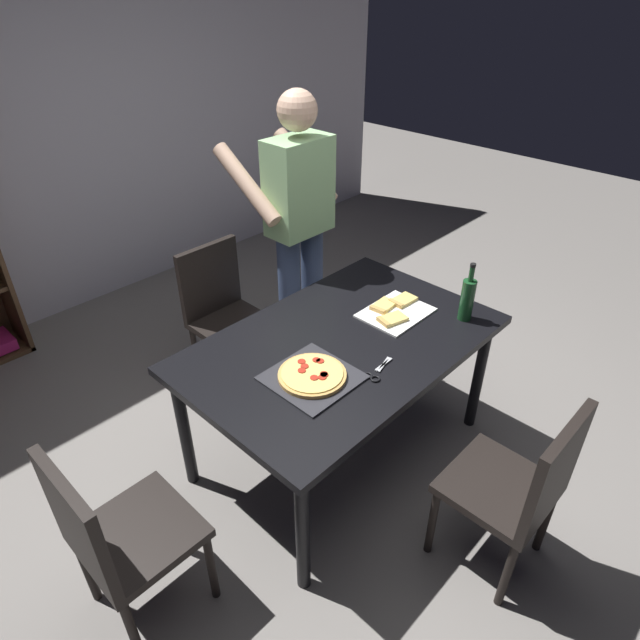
# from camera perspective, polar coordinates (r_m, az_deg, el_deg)

# --- Properties ---
(ground_plane) EXTENTS (12.00, 12.00, 0.00)m
(ground_plane) POSITION_cam_1_polar(r_m,az_deg,el_deg) (3.13, 2.04, -13.43)
(ground_plane) COLOR gray
(back_wall) EXTENTS (6.40, 0.10, 2.80)m
(back_wall) POSITION_cam_1_polar(r_m,az_deg,el_deg) (4.41, -25.09, 18.94)
(back_wall) COLOR #BCB7C6
(back_wall) RESTS_ON ground_plane
(dining_table) EXTENTS (1.54, 0.99, 0.75)m
(dining_table) POSITION_cam_1_polar(r_m,az_deg,el_deg) (2.68, 2.32, -3.44)
(dining_table) COLOR black
(dining_table) RESTS_ON ground_plane
(chair_near_camera) EXTENTS (0.42, 0.42, 0.90)m
(chair_near_camera) POSITION_cam_1_polar(r_m,az_deg,el_deg) (2.43, 20.46, -16.00)
(chair_near_camera) COLOR black
(chair_near_camera) RESTS_ON ground_plane
(chair_far_side) EXTENTS (0.42, 0.42, 0.90)m
(chair_far_side) POSITION_cam_1_polar(r_m,az_deg,el_deg) (3.38, -10.23, 1.26)
(chair_far_side) COLOR black
(chair_far_side) RESTS_ON ground_plane
(chair_left_end) EXTENTS (0.42, 0.42, 0.90)m
(chair_left_end) POSITION_cam_1_polar(r_m,az_deg,el_deg) (2.28, -20.87, -20.39)
(chair_left_end) COLOR black
(chair_left_end) RESTS_ON ground_plane
(person_serving_pizza) EXTENTS (0.55, 0.54, 1.75)m
(person_serving_pizza) POSITION_cam_1_polar(r_m,az_deg,el_deg) (3.26, -2.35, 10.17)
(person_serving_pizza) COLOR #38476B
(person_serving_pizza) RESTS_ON ground_plane
(pepperoni_pizza_on_tray) EXTENTS (0.36, 0.36, 0.04)m
(pepperoni_pizza_on_tray) POSITION_cam_1_polar(r_m,az_deg,el_deg) (2.39, -0.83, -5.90)
(pepperoni_pizza_on_tray) COLOR #2D2D33
(pepperoni_pizza_on_tray) RESTS_ON dining_table
(pizza_slices_on_towel) EXTENTS (0.36, 0.28, 0.03)m
(pizza_slices_on_towel) POSITION_cam_1_polar(r_m,az_deg,el_deg) (2.86, 7.82, 0.97)
(pizza_slices_on_towel) COLOR white
(pizza_slices_on_towel) RESTS_ON dining_table
(wine_bottle) EXTENTS (0.07, 0.07, 0.32)m
(wine_bottle) POSITION_cam_1_polar(r_m,az_deg,el_deg) (2.83, 15.27, 2.20)
(wine_bottle) COLOR #194723
(wine_bottle) RESTS_ON dining_table
(kitchen_scissors) EXTENTS (0.20, 0.09, 0.01)m
(kitchen_scissors) POSITION_cam_1_polar(r_m,az_deg,el_deg) (2.43, 5.91, -5.52)
(kitchen_scissors) COLOR silver
(kitchen_scissors) RESTS_ON dining_table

